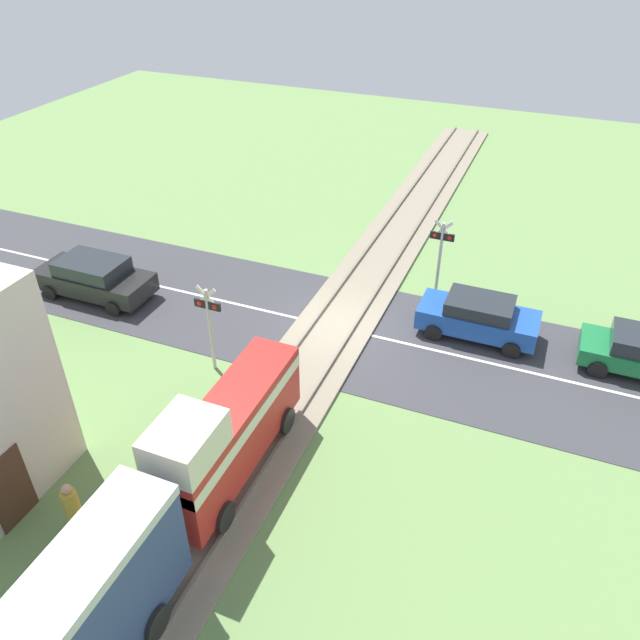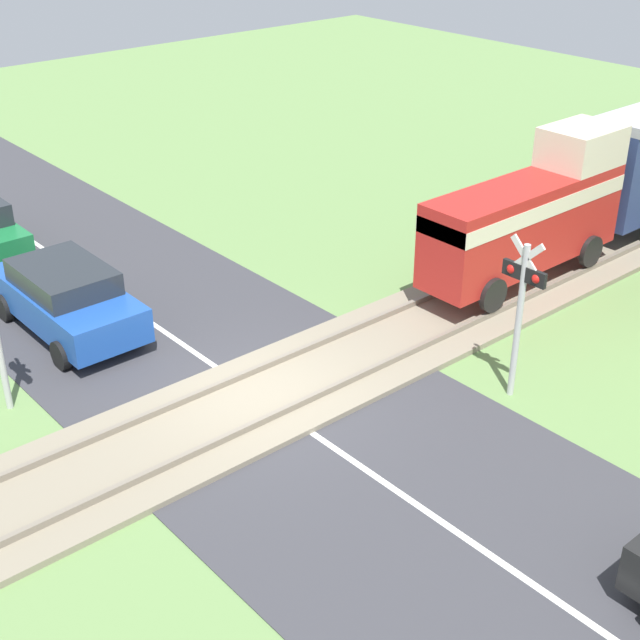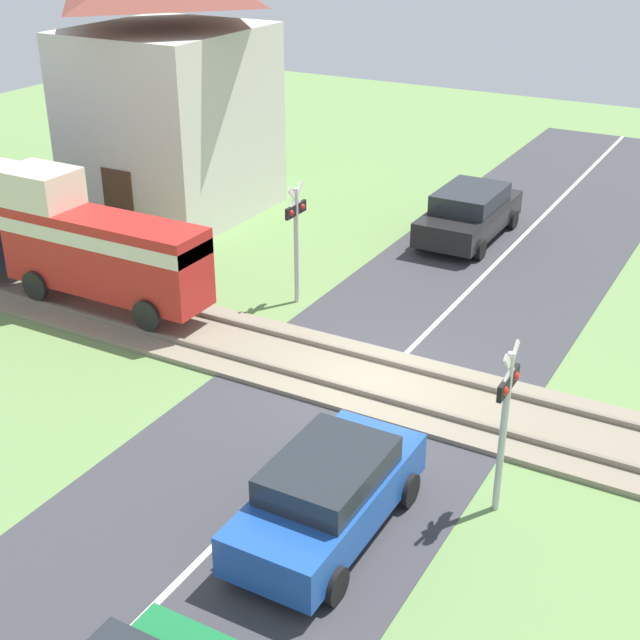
# 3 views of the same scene
# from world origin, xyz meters

# --- Properties ---
(ground_plane) EXTENTS (60.00, 60.00, 0.00)m
(ground_plane) POSITION_xyz_m (0.00, 0.00, 0.00)
(ground_plane) COLOR #66894C
(road_surface) EXTENTS (48.00, 6.40, 0.02)m
(road_surface) POSITION_xyz_m (0.00, 0.00, 0.01)
(road_surface) COLOR #38383D
(road_surface) RESTS_ON ground_plane
(track_bed) EXTENTS (2.80, 48.00, 0.24)m
(track_bed) POSITION_xyz_m (0.00, 0.00, 0.07)
(track_bed) COLOR gray
(track_bed) RESTS_ON ground_plane
(car_near_crossing) EXTENTS (4.08, 1.86, 1.48)m
(car_near_crossing) POSITION_xyz_m (-4.77, -1.44, 0.79)
(car_near_crossing) COLOR #1E4CA8
(car_near_crossing) RESTS_ON ground_plane
(crossing_signal_east_approach) EXTENTS (0.90, 0.18, 3.13)m
(crossing_signal_east_approach) POSITION_xyz_m (2.82, 3.63, 2.00)
(crossing_signal_east_approach) COLOR #B7B7B7
(crossing_signal_east_approach) RESTS_ON ground_plane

